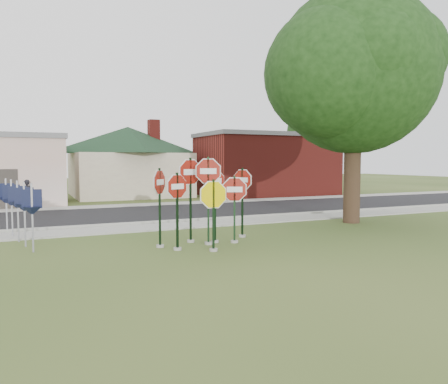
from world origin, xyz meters
name	(u,v)px	position (x,y,z in m)	size (l,w,h in m)	color
ground	(227,254)	(0.00, 0.00, 0.00)	(120.00, 120.00, 0.00)	#324A1B
sidewalk_near	(169,226)	(0.00, 5.50, 0.03)	(60.00, 1.60, 0.06)	gray
road	(141,214)	(0.00, 10.00, 0.02)	(60.00, 7.00, 0.04)	black
sidewalk_far	(123,206)	(0.00, 14.30, 0.03)	(60.00, 1.60, 0.06)	gray
curb	(162,222)	(0.00, 6.50, 0.07)	(60.00, 0.20, 0.14)	gray
stop_sign_center	(208,187)	(0.05, 1.49, 1.82)	(1.04, 0.42, 2.87)	gray
stop_sign_yellow	(213,206)	(-0.21, 0.49, 1.33)	(1.13, 0.24, 2.22)	gray
stop_sign_left	(177,201)	(-1.11, 1.07, 1.45)	(0.95, 0.37, 2.39)	gray
stop_sign_right	(234,200)	(0.92, 1.41, 1.38)	(1.02, 0.41, 2.27)	gray
stop_sign_back_right	(215,196)	(0.36, 1.70, 1.51)	(0.96, 0.24, 2.49)	gray
stop_sign_back_left	(190,186)	(-0.33, 2.07, 1.82)	(1.13, 0.26, 2.85)	gray
stop_sign_far_right	(242,193)	(1.63, 2.25, 1.52)	(0.52, 0.88, 2.49)	gray
stop_sign_far_left	(160,196)	(-1.47, 1.68, 1.56)	(0.70, 0.81, 2.52)	gray
route_sign_row	(18,204)	(-5.40, 4.50, 1.22)	(1.43, 4.63, 2.00)	#59595E
building_house	(128,147)	(2.00, 22.00, 3.65)	(11.60, 11.60, 6.20)	beige
building_brick	(266,164)	(12.00, 18.50, 2.40)	(10.20, 6.20, 4.75)	maroon
oak_tree	(354,71)	(7.50, 3.50, 6.37)	(10.48, 9.88, 9.82)	black
bg_tree_right	(314,132)	(22.00, 26.00, 5.58)	(5.60, 5.60, 8.40)	black
pedestrian	(27,194)	(-5.09, 14.25, 0.86)	(0.58, 0.38, 1.59)	black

